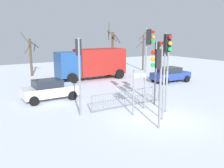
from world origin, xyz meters
TOP-DOWN VIEW (x-y plane):
  - ground_plane at (0.00, 0.00)m, footprint 60.00×60.00m
  - traffic_light_rear_right at (0.64, 1.65)m, footprint 0.45×0.48m
  - traffic_light_foreground_right at (1.11, 0.68)m, footprint 0.44×0.50m
  - traffic_light_mid_left at (-1.08, -1.03)m, footprint 0.52×0.41m
  - traffic_light_foreground_left at (-3.33, 2.92)m, footprint 0.37×0.55m
  - traffic_light_rear_left at (1.95, 2.23)m, footprint 0.56×0.36m
  - traffic_light_mid_right at (0.07, -0.42)m, footprint 0.36×0.56m
  - direction_sign_post at (-0.73, 1.16)m, footprint 0.78×0.18m
  - pedestrian_guard_railing at (-0.00, 2.72)m, footprint 5.40×0.12m
  - car_blue_mid at (8.33, 7.03)m, footprint 3.90×2.13m
  - car_white_near at (-3.73, 7.06)m, footprint 3.82×1.96m
  - delivery_truck at (2.71, 12.60)m, footprint 7.16×3.02m
  - bare_tree_left at (8.60, 17.66)m, footprint 1.81×1.78m
  - bare_tree_centre at (-1.96, 18.03)m, footprint 1.81×1.51m
  - bare_tree_right at (11.26, 14.59)m, footprint 1.60×1.36m

SIDE VIEW (x-z plane):
  - ground_plane at x=0.00m, z-range 0.00..0.00m
  - pedestrian_guard_railing at x=0.00m, z-range 0.02..1.09m
  - car_blue_mid at x=8.33m, z-range 0.03..1.50m
  - car_white_near at x=-3.73m, z-range 0.03..1.50m
  - direction_sign_post at x=-0.73m, z-range 0.17..2.83m
  - delivery_truck at x=2.71m, z-range 0.19..3.29m
  - bare_tree_centre at x=-1.96m, z-range -0.11..4.65m
  - bare_tree_right at x=11.26m, z-range -0.19..5.06m
  - bare_tree_left at x=8.60m, z-range -0.29..5.83m
  - traffic_light_mid_left at x=-1.08m, z-range 0.94..4.97m
  - traffic_light_rear_left at x=1.95m, z-range 0.99..5.23m
  - traffic_light_foreground_right at x=1.11m, z-range 1.02..5.38m
  - traffic_light_foreground_left at x=-3.33m, z-range 1.04..5.48m
  - traffic_light_mid_right at x=0.07m, z-range 1.09..5.81m
  - traffic_light_rear_right at x=0.64m, z-range 1.15..6.15m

